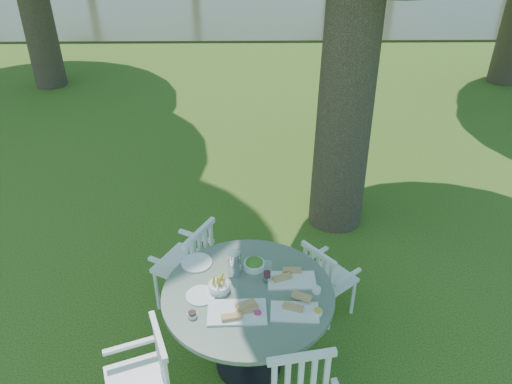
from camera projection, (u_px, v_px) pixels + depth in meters
ground at (256, 269)px, 5.35m from camera, size 140.00×140.00×0.00m
table at (248, 308)px, 3.95m from camera, size 1.34×1.34×0.83m
chair_ne at (324, 276)px, 4.54m from camera, size 0.55×0.55×0.80m
chair_nw at (191, 261)px, 4.61m from camera, size 0.61×0.62×0.93m
chair_sw at (148, 375)px, 3.56m from camera, size 0.56×0.58×0.90m
tableware at (244, 282)px, 3.89m from camera, size 1.12×0.84×0.22m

